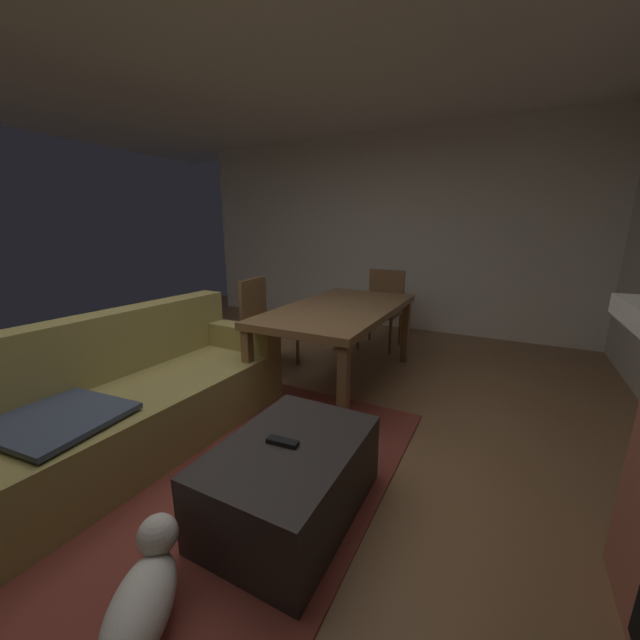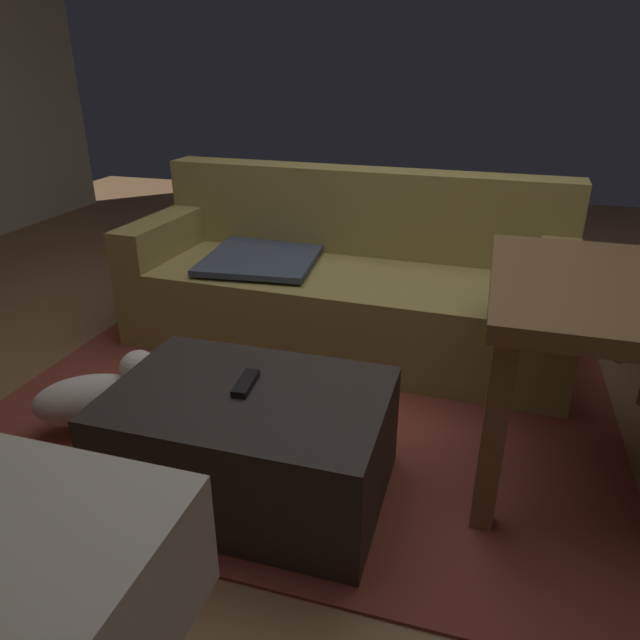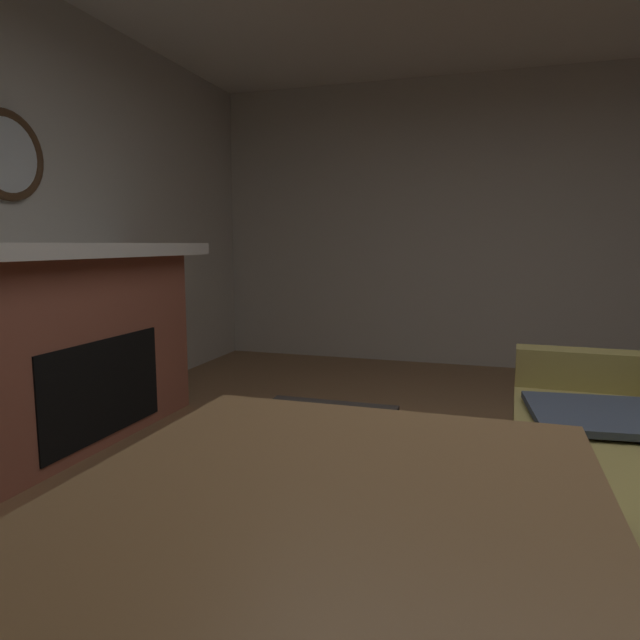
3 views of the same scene
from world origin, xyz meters
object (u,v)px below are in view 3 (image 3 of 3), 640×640
at_px(round_wall_mirror, 7,155).
at_px(tv_remote, 315,426).
at_px(fireplace, 60,344).
at_px(ottoman_coffee_table, 307,476).
at_px(small_dog, 379,432).

height_order(round_wall_mirror, tv_remote, round_wall_mirror).
distance_m(fireplace, ottoman_coffee_table, 1.77).
height_order(round_wall_mirror, small_dog, round_wall_mirror).
bearing_deg(small_dog, tv_remote, -10.64).
relative_size(fireplace, round_wall_mirror, 3.98).
relative_size(fireplace, small_dog, 4.21).
height_order(ottoman_coffee_table, small_dog, ottoman_coffee_table).
bearing_deg(round_wall_mirror, ottoman_coffee_table, 76.23).
bearing_deg(tv_remote, small_dog, 164.09).
xyz_separation_m(round_wall_mirror, tv_remote, (0.46, 1.98, -1.24)).
bearing_deg(tv_remote, round_wall_mirror, -108.27).
xyz_separation_m(tv_remote, small_dog, (-0.70, 0.13, -0.25)).
xyz_separation_m(ottoman_coffee_table, tv_remote, (-0.02, 0.03, 0.21)).
relative_size(round_wall_mirror, tv_remote, 3.22).
xyz_separation_m(fireplace, round_wall_mirror, (0.00, -0.29, 1.07)).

